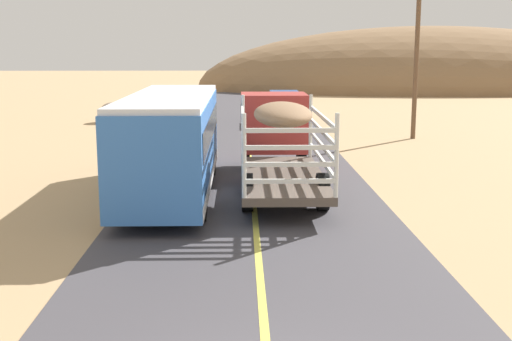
{
  "coord_description": "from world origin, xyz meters",
  "views": [
    {
      "loc": [
        -0.38,
        -7.44,
        4.71
      ],
      "look_at": [
        0.0,
        8.84,
        1.58
      ],
      "focal_mm": 45.58,
      "sensor_mm": 36.0,
      "label": 1
    }
  ],
  "objects_px": {
    "car_far": "(285,106)",
    "power_pole_mid": "(417,52)",
    "boulder_mid_field": "(113,112)",
    "livestock_truck": "(277,130)",
    "bus": "(172,141)"
  },
  "relations": [
    {
      "from": "car_far",
      "to": "livestock_truck",
      "type": "bearing_deg",
      "value": -94.82
    },
    {
      "from": "livestock_truck",
      "to": "bus",
      "type": "xyz_separation_m",
      "value": [
        -3.46,
        -2.36,
        -0.04
      ]
    },
    {
      "from": "car_far",
      "to": "power_pole_mid",
      "type": "distance_m",
      "value": 9.81
    },
    {
      "from": "bus",
      "to": "car_far",
      "type": "xyz_separation_m",
      "value": [
        4.92,
        19.55,
        -0.66
      ]
    },
    {
      "from": "car_far",
      "to": "power_pole_mid",
      "type": "xyz_separation_m",
      "value": [
        6.19,
        -6.83,
        3.33
      ]
    },
    {
      "from": "bus",
      "to": "boulder_mid_field",
      "type": "distance_m",
      "value": 21.3
    },
    {
      "from": "bus",
      "to": "car_far",
      "type": "distance_m",
      "value": 20.17
    },
    {
      "from": "power_pole_mid",
      "to": "boulder_mid_field",
      "type": "bearing_deg",
      "value": 155.47
    },
    {
      "from": "livestock_truck",
      "to": "bus",
      "type": "bearing_deg",
      "value": -145.78
    },
    {
      "from": "bus",
      "to": "boulder_mid_field",
      "type": "relative_size",
      "value": 6.01
    },
    {
      "from": "boulder_mid_field",
      "to": "bus",
      "type": "bearing_deg",
      "value": -74.05
    },
    {
      "from": "car_far",
      "to": "power_pole_mid",
      "type": "height_order",
      "value": "power_pole_mid"
    },
    {
      "from": "livestock_truck",
      "to": "power_pole_mid",
      "type": "height_order",
      "value": "power_pole_mid"
    },
    {
      "from": "livestock_truck",
      "to": "bus",
      "type": "height_order",
      "value": "bus"
    },
    {
      "from": "livestock_truck",
      "to": "car_far",
      "type": "distance_m",
      "value": 17.27
    }
  ]
}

